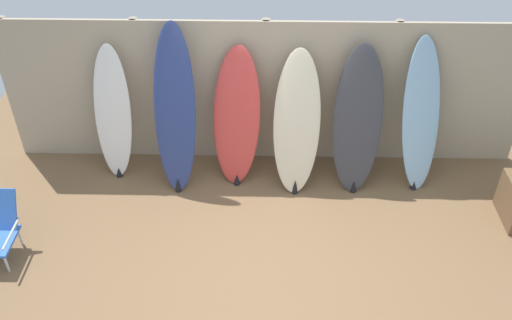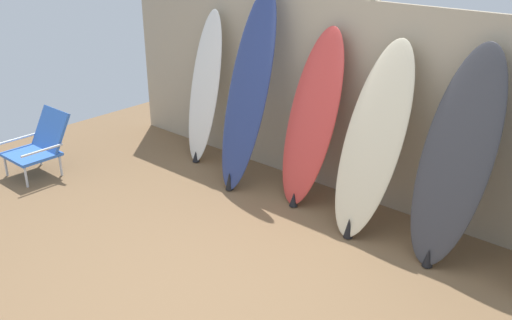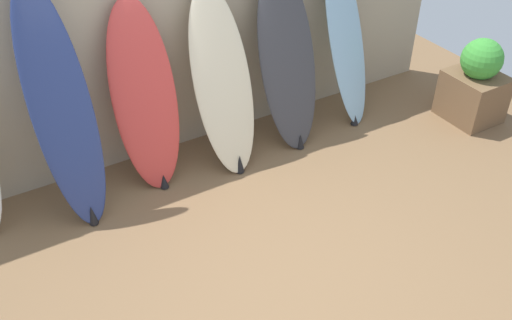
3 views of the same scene
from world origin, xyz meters
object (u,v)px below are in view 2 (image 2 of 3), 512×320
surfboard_white_0 (205,89)px  beach_chair (40,143)px  surfboard_charcoal_4 (456,158)px  surfboard_red_2 (312,119)px  surfboard_navy_1 (248,92)px  surfboard_cream_3 (373,141)px

surfboard_white_0 → beach_chair: (-0.99, -1.38, -0.46)m
surfboard_charcoal_4 → beach_chair: surfboard_charcoal_4 is taller
beach_chair → surfboard_red_2: bearing=14.5°
beach_chair → surfboard_navy_1: bearing=21.1°
surfboard_charcoal_4 → surfboard_navy_1: bearing=-179.2°
surfboard_white_0 → surfboard_charcoal_4: size_ratio=0.97×
surfboard_cream_3 → beach_chair: (-3.08, -1.24, -0.45)m
surfboard_charcoal_4 → beach_chair: (-3.76, -1.26, -0.49)m
surfboard_cream_3 → surfboard_charcoal_4: surfboard_charcoal_4 is taller
surfboard_navy_1 → beach_chair: 2.21m
surfboard_red_2 → beach_chair: surfboard_red_2 is taller
surfboard_navy_1 → surfboard_cream_3: size_ratio=1.19×
beach_chair → surfboard_cream_3: bearing=7.4°
surfboard_navy_1 → surfboard_charcoal_4: (2.03, 0.03, -0.11)m
surfboard_navy_1 → beach_chair: surfboard_navy_1 is taller
beach_chair → surfboard_white_0: bearing=40.0°
surfboard_navy_1 → surfboard_charcoal_4: 2.03m
surfboard_white_0 → surfboard_charcoal_4: surfboard_charcoal_4 is taller
surfboard_white_0 → surfboard_cream_3: (2.10, -0.14, -0.00)m
surfboard_cream_3 → beach_chair: size_ratio=2.49×
surfboard_navy_1 → surfboard_cream_3: (1.35, 0.00, -0.15)m
surfboard_navy_1 → beach_chair: size_ratio=2.98×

